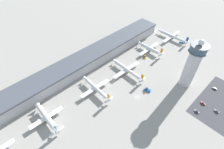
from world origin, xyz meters
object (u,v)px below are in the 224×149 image
(airplane_gate_foxtrot, at_px, (172,36))
(service_truck_baggage, at_px, (147,90))
(car_white_wagon, at_px, (197,111))
(airplane_gate_delta, at_px, (127,70))
(car_silver_sedan, at_px, (217,111))
(car_green_van, at_px, (215,89))
(control_tower, at_px, (192,64))
(airplane_gate_echo, at_px, (150,49))
(service_truck_catering, at_px, (183,42))
(service_truck_fuel, at_px, (145,57))
(airplane_gate_bravo, at_px, (47,117))
(car_yellow_taxi, at_px, (203,103))
(airplane_gate_charlie, at_px, (96,88))

(airplane_gate_foxtrot, distance_m, service_truck_baggage, 104.65)
(service_truck_baggage, height_order, car_white_wagon, service_truck_baggage)
(airplane_gate_delta, height_order, car_silver_sedan, airplane_gate_delta)
(airplane_gate_foxtrot, bearing_deg, car_green_van, -121.30)
(control_tower, xyz_separation_m, airplane_gate_foxtrot, (63.78, 55.02, -22.31))
(airplane_gate_echo, bearing_deg, service_truck_catering, -22.39)
(car_silver_sedan, bearing_deg, service_truck_fuel, 80.83)
(airplane_gate_delta, xyz_separation_m, car_silver_sedan, (19.95, -89.89, -3.24))
(airplane_gate_bravo, bearing_deg, car_white_wagon, -40.26)
(airplane_gate_delta, relative_size, service_truck_baggage, 6.16)
(service_truck_fuel, height_order, car_yellow_taxi, service_truck_fuel)
(airplane_gate_bravo, xyz_separation_m, airplane_gate_echo, (141.08, -0.08, -0.22))
(airplane_gate_foxtrot, bearing_deg, airplane_gate_echo, 175.22)
(airplane_gate_delta, bearing_deg, car_yellow_taxi, -75.90)
(service_truck_fuel, bearing_deg, service_truck_baggage, -139.09)
(airplane_gate_charlie, distance_m, car_white_wagon, 94.42)
(airplane_gate_charlie, height_order, service_truck_fuel, airplane_gate_charlie)
(car_silver_sedan, bearing_deg, service_truck_baggage, 113.13)
(service_truck_catering, bearing_deg, car_silver_sedan, -134.85)
(airplane_gate_charlie, relative_size, airplane_gate_delta, 0.91)
(airplane_gate_delta, bearing_deg, service_truck_fuel, 4.77)
(airplane_gate_charlie, xyz_separation_m, airplane_gate_delta, (41.92, -3.02, -0.58))
(control_tower, relative_size, service_truck_catering, 6.53)
(car_white_wagon, bearing_deg, control_tower, 47.67)
(airplane_gate_bravo, height_order, car_silver_sedan, airplane_gate_bravo)
(car_white_wagon, distance_m, car_green_van, 38.23)
(airplane_gate_bravo, relative_size, airplane_gate_echo, 0.98)
(car_yellow_taxi, relative_size, car_white_wagon, 0.99)
(car_white_wagon, height_order, car_green_van, car_white_wagon)
(control_tower, relative_size, car_silver_sedan, 11.98)
(airplane_gate_echo, height_order, service_truck_catering, airplane_gate_echo)
(airplane_gate_echo, xyz_separation_m, service_truck_baggage, (-53.53, -38.16, -3.15))
(service_truck_catering, relative_size, car_green_van, 1.70)
(airplane_gate_echo, relative_size, service_truck_catering, 4.50)
(control_tower, height_order, airplane_gate_charlie, control_tower)
(airplane_gate_foxtrot, distance_m, service_truck_fuel, 59.01)
(service_truck_catering, bearing_deg, car_white_wagon, -144.16)
(car_white_wagon, bearing_deg, airplane_gate_bravo, 139.74)
(service_truck_fuel, bearing_deg, service_truck_catering, -14.65)
(service_truck_baggage, xyz_separation_m, car_white_wagon, (11.92, -46.02, -0.49))
(airplane_gate_echo, distance_m, car_green_van, 83.98)
(airplane_gate_foxtrot, xyz_separation_m, car_green_van, (-48.66, -80.04, -3.35))
(car_yellow_taxi, bearing_deg, service_truck_catering, 39.92)
(airplane_gate_bravo, distance_m, car_green_van, 161.30)
(service_truck_baggage, height_order, car_green_van, service_truck_baggage)
(service_truck_catering, bearing_deg, airplane_gate_bravo, 174.03)
(car_green_van, bearing_deg, airplane_gate_bravo, 148.64)
(airplane_gate_echo, distance_m, service_truck_fuel, 14.52)
(airplane_gate_foxtrot, relative_size, service_truck_fuel, 7.46)
(service_truck_catering, xyz_separation_m, car_silver_sedan, (-76.35, -76.76, -0.26))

